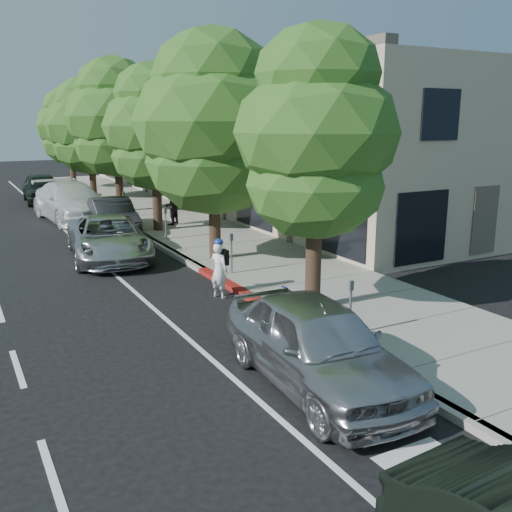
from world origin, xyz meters
TOP-DOWN VIEW (x-y plane):
  - ground at (0.00, 0.00)m, footprint 120.00×120.00m
  - sidewalk at (2.30, 8.00)m, footprint 4.60×56.00m
  - curb at (0.00, 8.00)m, footprint 0.30×56.00m
  - curb_red_segment at (0.00, 1.00)m, footprint 0.32×4.00m
  - storefront_building at (9.60, 18.00)m, footprint 10.00×36.00m
  - street_tree_0 at (0.90, -2.00)m, footprint 4.06×4.06m
  - street_tree_1 at (0.90, 4.00)m, footprint 5.35×5.35m
  - street_tree_2 at (0.90, 10.00)m, footprint 4.33×4.33m
  - street_tree_3 at (0.90, 16.00)m, footprint 5.09×5.09m
  - street_tree_4 at (0.90, 22.00)m, footprint 5.19×5.19m
  - street_tree_5 at (0.90, 28.00)m, footprint 4.49×4.49m
  - cyclist at (-0.66, 0.32)m, footprint 0.59×0.68m
  - bicycle at (-0.76, -3.00)m, footprint 2.10×1.19m
  - silver_suv at (-2.20, 6.31)m, footprint 3.20×5.76m
  - dark_sedan at (-0.87, 10.81)m, footprint 1.94×4.73m
  - white_pickup at (-1.76, 15.00)m, footprint 3.20×6.59m
  - dark_suv_far at (-2.04, 22.37)m, footprint 2.27×5.13m
  - near_car_a at (-1.37, -5.50)m, footprint 2.29×5.04m
  - pedestrian at (1.83, 10.92)m, footprint 1.07×1.04m

SIDE VIEW (x-z plane):
  - ground at x=0.00m, z-range 0.00..0.00m
  - sidewalk at x=2.30m, z-range 0.00..0.15m
  - curb at x=0.00m, z-range 0.00..0.15m
  - curb_red_segment at x=0.00m, z-range 0.00..0.15m
  - bicycle at x=-0.76m, z-range 0.00..1.04m
  - dark_sedan at x=-0.87m, z-range 0.00..1.52m
  - silver_suv at x=-2.20m, z-range 0.00..1.52m
  - cyclist at x=-0.66m, z-range 0.00..1.56m
  - near_car_a at x=-1.37m, z-range 0.00..1.68m
  - dark_suv_far at x=-2.04m, z-range 0.00..1.72m
  - white_pickup at x=-1.76m, z-range 0.00..1.85m
  - pedestrian at x=1.83m, z-range 0.15..1.88m
  - storefront_building at x=9.60m, z-range 0.00..7.00m
  - street_tree_5 at x=0.90m, z-range 0.79..7.88m
  - street_tree_4 at x=0.90m, z-range 0.73..8.17m
  - street_tree_0 at x=0.90m, z-range 0.90..8.00m
  - street_tree_2 at x=0.90m, z-range 0.87..8.10m
  - street_tree_1 at x=0.90m, z-range 0.79..8.59m
  - street_tree_3 at x=0.90m, z-range 0.89..8.87m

